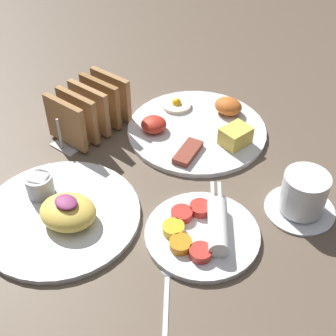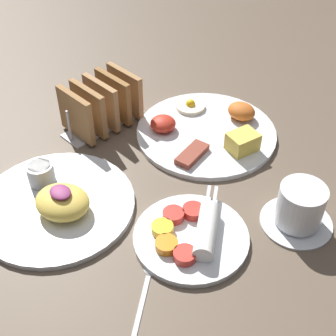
# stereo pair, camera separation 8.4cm
# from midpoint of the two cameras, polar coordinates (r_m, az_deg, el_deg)

# --- Properties ---
(ground_plane) EXTENTS (3.00, 3.00, 0.00)m
(ground_plane) POSITION_cam_midpoint_polar(r_m,az_deg,el_deg) (0.85, -1.52, -2.40)
(ground_plane) COLOR brown
(plate_breakfast) EXTENTS (0.29, 0.29, 0.05)m
(plate_breakfast) POSITION_cam_midpoint_polar(r_m,az_deg,el_deg) (0.97, 7.40, 4.49)
(plate_breakfast) COLOR white
(plate_breakfast) RESTS_ON ground_plane
(plate_condiments) EXTENTS (0.19, 0.19, 0.04)m
(plate_condiments) POSITION_cam_midpoint_polar(r_m,az_deg,el_deg) (0.76, 6.09, -8.24)
(plate_condiments) COLOR white
(plate_condiments) RESTS_ON ground_plane
(plate_foreground) EXTENTS (0.27, 0.27, 0.06)m
(plate_foreground) POSITION_cam_midpoint_polar(r_m,az_deg,el_deg) (0.81, -10.59, -4.12)
(plate_foreground) COLOR white
(plate_foreground) RESTS_ON ground_plane
(toast_rack) EXTENTS (0.10, 0.18, 0.10)m
(toast_rack) POSITION_cam_midpoint_polar(r_m,az_deg,el_deg) (0.97, -5.65, 7.58)
(toast_rack) COLOR #B7B7BC
(toast_rack) RESTS_ON ground_plane
(coffee_cup) EXTENTS (0.12, 0.12, 0.08)m
(coffee_cup) POSITION_cam_midpoint_polar(r_m,az_deg,el_deg) (0.80, 18.70, -4.79)
(coffee_cup) COLOR white
(coffee_cup) RESTS_ON ground_plane
(teaspoon) EXTENTS (0.09, 0.11, 0.01)m
(teaspoon) POSITION_cam_midpoint_polar(r_m,az_deg,el_deg) (0.70, 0.73, -14.57)
(teaspoon) COLOR silver
(teaspoon) RESTS_ON ground_plane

